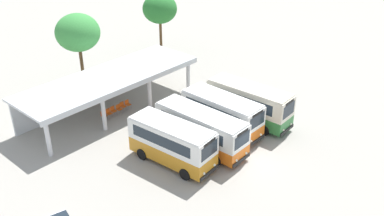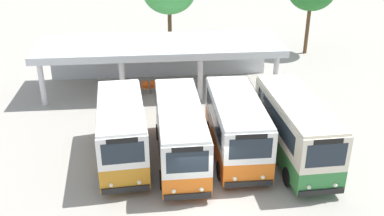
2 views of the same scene
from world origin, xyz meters
name	(u,v)px [view 2 (image 2 of 2)]	position (x,y,z in m)	size (l,w,h in m)	color
ground_plane	(206,206)	(0.00, 0.00, 0.00)	(180.00, 180.00, 0.00)	#A39E93
city_bus_nearest_orange	(122,130)	(-3.76, 4.13, 1.79)	(2.75, 6.84, 3.23)	black
city_bus_second_in_row	(180,131)	(-0.85, 3.90, 1.72)	(2.39, 7.78, 3.10)	black
city_bus_middle_cream	(236,125)	(2.07, 4.17, 1.76)	(2.50, 6.97, 3.19)	black
city_bus_fourth_amber	(295,127)	(4.98, 3.54, 1.82)	(2.52, 7.61, 3.30)	black
terminal_canopy	(160,50)	(-1.54, 14.49, 2.63)	(16.80, 5.51, 3.40)	silver
waiting_chair_end_by_column	(137,87)	(-3.20, 12.98, 0.52)	(0.44, 0.44, 0.86)	slate
waiting_chair_second_from_end	(145,86)	(-2.65, 13.00, 0.52)	(0.44, 0.44, 0.86)	slate
waiting_chair_middle_seat	(153,86)	(-2.09, 13.06, 0.52)	(0.44, 0.44, 0.86)	slate
waiting_chair_fourth_seat	(161,86)	(-1.54, 12.96, 0.52)	(0.44, 0.44, 0.86)	slate
waiting_chair_fifth_seat	(169,85)	(-0.98, 13.10, 0.52)	(0.44, 0.44, 0.86)	slate
waiting_chair_far_end_seat	(177,85)	(-0.43, 13.06, 0.52)	(0.44, 0.44, 0.86)	slate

